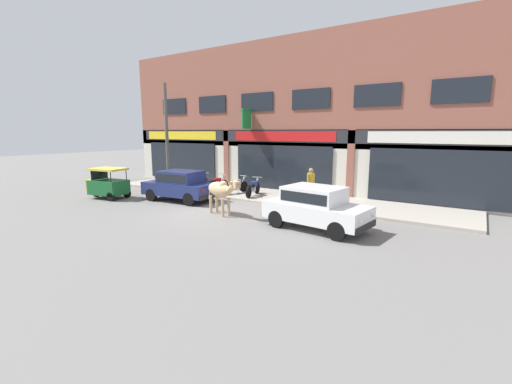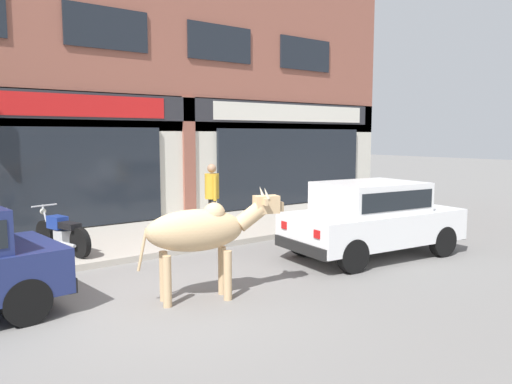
{
  "view_description": "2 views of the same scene",
  "coord_description": "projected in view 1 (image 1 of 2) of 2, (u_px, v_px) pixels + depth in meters",
  "views": [
    {
      "loc": [
        9.13,
        -10.78,
        3.29
      ],
      "look_at": [
        1.37,
        1.0,
        0.8
      ],
      "focal_mm": 24.0,
      "sensor_mm": 36.0,
      "label": 1
    },
    {
      "loc": [
        -3.03,
        -6.38,
        2.36
      ],
      "look_at": [
        2.61,
        1.0,
        1.3
      ],
      "focal_mm": 35.0,
      "sensor_mm": 36.0,
      "label": 2
    }
  ],
  "objects": [
    {
      "name": "ground_plane",
      "position": [
        216.0,
        211.0,
        14.38
      ],
      "size": [
        90.0,
        90.0,
        0.0
      ],
      "primitive_type": "plane",
      "color": "slate"
    },
    {
      "name": "sidewalk",
      "position": [
        265.0,
        195.0,
        17.6
      ],
      "size": [
        19.0,
        3.46,
        0.12
      ],
      "primitive_type": "cube",
      "color": "#A8A093",
      "rests_on": "ground"
    },
    {
      "name": "shop_building",
      "position": [
        285.0,
        121.0,
        18.57
      ],
      "size": [
        23.0,
        1.4,
        8.21
      ],
      "color": "#8E5142",
      "rests_on": "ground"
    },
    {
      "name": "cow",
      "position": [
        221.0,
        190.0,
        13.57
      ],
      "size": [
        2.08,
        0.98,
        1.61
      ],
      "color": "tan",
      "rests_on": "ground"
    },
    {
      "name": "car_0",
      "position": [
        315.0,
        206.0,
        11.63
      ],
      "size": [
        3.74,
        2.0,
        1.46
      ],
      "color": "black",
      "rests_on": "ground"
    },
    {
      "name": "car_1",
      "position": [
        180.0,
        184.0,
        16.38
      ],
      "size": [
        3.71,
        1.89,
        1.46
      ],
      "color": "black",
      "rests_on": "ground"
    },
    {
      "name": "auto_rickshaw",
      "position": [
        108.0,
        185.0,
        17.05
      ],
      "size": [
        2.09,
        1.43,
        1.52
      ],
      "color": "black",
      "rests_on": "ground"
    },
    {
      "name": "motorcycle_0",
      "position": [
        199.0,
        182.0,
        19.06
      ],
      "size": [
        0.66,
        1.78,
        0.88
      ],
      "color": "black",
      "rests_on": "sidewalk"
    },
    {
      "name": "motorcycle_1",
      "position": [
        215.0,
        184.0,
        18.46
      ],
      "size": [
        0.55,
        1.81,
        0.88
      ],
      "color": "black",
      "rests_on": "sidewalk"
    },
    {
      "name": "motorcycle_2",
      "position": [
        235.0,
        186.0,
        17.84
      ],
      "size": [
        0.64,
        1.79,
        0.88
      ],
      "color": "black",
      "rests_on": "sidewalk"
    },
    {
      "name": "motorcycle_3",
      "position": [
        253.0,
        188.0,
        17.15
      ],
      "size": [
        0.66,
        1.78,
        0.88
      ],
      "color": "black",
      "rests_on": "sidewalk"
    },
    {
      "name": "pedestrian",
      "position": [
        311.0,
        182.0,
        15.1
      ],
      "size": [
        0.32,
        0.49,
        1.6
      ],
      "color": "#2D2D33",
      "rests_on": "sidewalk"
    },
    {
      "name": "utility_pole",
      "position": [
        167.0,
        137.0,
        18.91
      ],
      "size": [
        0.18,
        0.18,
        5.78
      ],
      "primitive_type": "cylinder",
      "color": "#595651",
      "rests_on": "sidewalk"
    }
  ]
}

